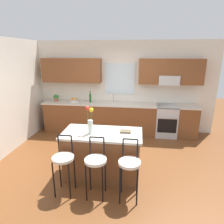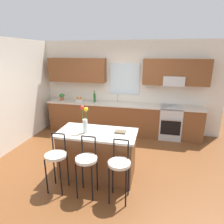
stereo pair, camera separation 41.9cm
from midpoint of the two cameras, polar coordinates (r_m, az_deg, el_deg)
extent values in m
plane|color=brown|center=(4.55, -3.07, -14.27)|extent=(14.00, 14.00, 0.00)
cube|color=silver|center=(5.37, -30.65, 3.81)|extent=(0.12, 4.60, 2.70)
cube|color=silver|center=(6.01, 0.36, 7.35)|extent=(5.60, 0.12, 2.70)
cube|color=brown|center=(6.07, -13.68, 11.74)|extent=(1.75, 0.34, 0.70)
cube|color=brown|center=(5.71, 14.69, 11.36)|extent=(1.75, 0.34, 0.70)
cube|color=silver|center=(5.90, 0.27, 9.63)|extent=(0.90, 0.03, 0.90)
cube|color=#B7BABC|center=(5.70, 14.18, 9.06)|extent=(0.56, 0.36, 0.26)
cube|color=brown|center=(5.89, -0.10, -2.01)|extent=(4.50, 0.60, 0.88)
cube|color=beige|center=(5.75, -0.11, 2.33)|extent=(4.56, 0.64, 0.04)
cube|color=#B7BABC|center=(5.79, -1.84, 1.91)|extent=(0.54, 0.38, 0.11)
cylinder|color=#B7BABC|center=(5.90, -1.61, 3.99)|extent=(0.02, 0.02, 0.22)
cylinder|color=#B7BABC|center=(5.82, -1.71, 4.92)|extent=(0.02, 0.12, 0.02)
cube|color=#B7BABC|center=(5.85, 13.48, -2.42)|extent=(0.60, 0.60, 0.92)
cube|color=black|center=(5.59, 13.72, -4.00)|extent=(0.52, 0.02, 0.40)
cylinder|color=#B7BABC|center=(5.47, 13.94, -1.59)|extent=(0.50, 0.02, 0.02)
cube|color=brown|center=(3.90, -5.98, -12.53)|extent=(1.41, 0.68, 0.88)
cube|color=beige|center=(3.70, -6.20, -6.32)|extent=(1.49, 0.76, 0.04)
cylinder|color=black|center=(3.61, -20.05, -18.39)|extent=(0.02, 0.02, 0.66)
cylinder|color=black|center=(3.50, -15.89, -19.15)|extent=(0.02, 0.02, 0.66)
cylinder|color=black|center=(3.80, -18.15, -16.18)|extent=(0.02, 0.02, 0.66)
cylinder|color=black|center=(3.70, -14.21, -16.80)|extent=(0.02, 0.02, 0.66)
cylinder|color=silver|center=(3.47, -17.59, -12.75)|extent=(0.36, 0.36, 0.05)
cylinder|color=black|center=(3.54, -18.69, -8.85)|extent=(0.02, 0.02, 0.32)
cylinder|color=black|center=(3.44, -15.14, -9.24)|extent=(0.02, 0.02, 0.32)
cylinder|color=black|center=(3.42, -17.17, -6.64)|extent=(0.23, 0.02, 0.02)
cylinder|color=black|center=(3.41, -11.30, -19.87)|extent=(0.02, 0.02, 0.66)
cylinder|color=black|center=(3.34, -6.61, -20.48)|extent=(0.02, 0.02, 0.66)
cylinder|color=black|center=(3.62, -9.88, -17.39)|extent=(0.02, 0.02, 0.66)
cylinder|color=black|center=(3.55, -5.51, -17.88)|extent=(0.02, 0.02, 0.66)
cylinder|color=silver|center=(3.28, -8.60, -13.85)|extent=(0.36, 0.36, 0.05)
cylinder|color=black|center=(3.34, -10.06, -9.75)|extent=(0.02, 0.02, 0.32)
cylinder|color=black|center=(3.28, -6.09, -10.09)|extent=(0.02, 0.02, 0.32)
cylinder|color=black|center=(3.24, -8.21, -7.40)|extent=(0.23, 0.02, 0.02)
cylinder|color=black|center=(3.30, -1.55, -20.99)|extent=(0.02, 0.02, 0.66)
cylinder|color=black|center=(3.27, 3.47, -21.35)|extent=(0.02, 0.02, 0.66)
cylinder|color=black|center=(3.51, -0.82, -18.31)|extent=(0.02, 0.02, 0.66)
cylinder|color=black|center=(3.49, 3.82, -18.61)|extent=(0.02, 0.02, 0.66)
cylinder|color=silver|center=(3.19, 1.27, -14.67)|extent=(0.36, 0.36, 0.05)
cylinder|color=black|center=(3.23, -0.53, -10.48)|extent=(0.02, 0.02, 0.32)
cylinder|color=black|center=(3.20, 3.68, -10.72)|extent=(0.02, 0.02, 0.32)
cylinder|color=black|center=(3.14, 1.59, -8.02)|extent=(0.23, 0.02, 0.02)
cylinder|color=silver|center=(3.63, -9.62, -4.36)|extent=(0.09, 0.09, 0.26)
cylinder|color=#3D722D|center=(3.58, -9.31, -2.31)|extent=(0.01, 0.01, 0.38)
sphere|color=yellow|center=(3.53, -9.46, 0.57)|extent=(0.08, 0.08, 0.08)
cylinder|color=#3D722D|center=(3.61, -10.40, -2.02)|extent=(0.01, 0.01, 0.40)
sphere|color=red|center=(3.55, -10.57, 1.06)|extent=(0.08, 0.08, 0.08)
cube|color=brown|center=(3.68, 0.71, -5.75)|extent=(0.20, 0.15, 0.03)
cylinder|color=silver|center=(6.07, -12.94, 3.15)|extent=(0.24, 0.24, 0.06)
sphere|color=orange|center=(6.04, -12.50, 3.74)|extent=(0.07, 0.07, 0.07)
sphere|color=orange|center=(6.07, -13.46, 3.76)|extent=(0.07, 0.07, 0.07)
cylinder|color=#1E5923|center=(5.89, -8.39, 3.98)|extent=(0.06, 0.06, 0.26)
cylinder|color=#1E5923|center=(5.86, -8.46, 5.55)|extent=(0.03, 0.03, 0.07)
cylinder|color=black|center=(5.85, -8.48, 5.93)|extent=(0.03, 0.03, 0.02)
cylinder|color=#9E5B3D|center=(6.29, -17.88, 3.47)|extent=(0.11, 0.11, 0.11)
sphere|color=#2D7A33|center=(6.26, -17.97, 4.49)|extent=(0.09, 0.09, 0.09)
sphere|color=#2D7A33|center=(6.29, -18.24, 4.25)|extent=(0.09, 0.09, 0.09)
sphere|color=#2D7A33|center=(6.24, -17.66, 4.29)|extent=(0.11, 0.11, 0.11)
camera|label=1|loc=(0.21, -92.59, -0.79)|focal=31.31mm
camera|label=2|loc=(0.21, 87.41, 0.79)|focal=31.31mm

